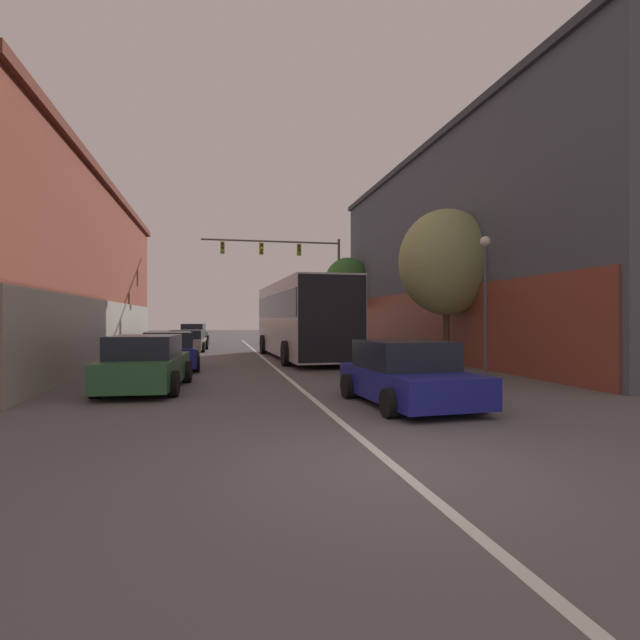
{
  "coord_description": "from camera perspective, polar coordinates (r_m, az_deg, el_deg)",
  "views": [
    {
      "loc": [
        -2.19,
        -5.87,
        1.85
      ],
      "look_at": [
        2.25,
        15.47,
        1.81
      ],
      "focal_mm": 28.0,
      "sensor_mm": 36.0,
      "label": 1
    }
  ],
  "objects": [
    {
      "name": "parked_car_left_far",
      "position": [
        37.28,
        -14.23,
        -1.66
      ],
      "size": [
        2.17,
        3.95,
        1.51
      ],
      "rotation": [
        0.0,
        0.0,
        1.49
      ],
      "color": "black",
      "rests_on": "ground_plane"
    },
    {
      "name": "parked_car_left_distant",
      "position": [
        13.83,
        -19.27,
        -4.77
      ],
      "size": [
        2.19,
        4.47,
        1.43
      ],
      "rotation": [
        0.0,
        0.0,
        1.51
      ],
      "color": "#285633",
      "rests_on": "ground_plane"
    },
    {
      "name": "parked_car_left_near",
      "position": [
        29.84,
        -14.89,
        -2.33
      ],
      "size": [
        2.31,
        4.46,
        1.23
      ],
      "rotation": [
        0.0,
        0.0,
        1.52
      ],
      "color": "slate",
      "rests_on": "ground_plane"
    },
    {
      "name": "street_tree_far",
      "position": [
        34.11,
        3.16,
        4.26
      ],
      "size": [
        3.11,
        2.8,
        6.05
      ],
      "color": "brown",
      "rests_on": "ground_plane"
    },
    {
      "name": "building_right_storefront",
      "position": [
        26.86,
        19.32,
        7.2
      ],
      "size": [
        8.53,
        25.58,
        10.12
      ],
      "color": "#4C515B",
      "rests_on": "ground_plane"
    },
    {
      "name": "street_lamp",
      "position": [
        16.45,
        18.39,
        2.94
      ],
      "size": [
        0.33,
        0.33,
        4.45
      ],
      "color": "#47474C",
      "rests_on": "ground_plane"
    },
    {
      "name": "hatchback_foreground",
      "position": [
        11.05,
        9.96,
        -6.18
      ],
      "size": [
        2.35,
        4.02,
        1.38
      ],
      "rotation": [
        0.0,
        0.0,
        1.64
      ],
      "color": "navy",
      "rests_on": "ground_plane"
    },
    {
      "name": "street_tree_near",
      "position": [
        20.59,
        14.24,
        6.41
      ],
      "size": [
        3.83,
        3.45,
        6.23
      ],
      "color": "#4C3823",
      "rests_on": "ground_plane"
    },
    {
      "name": "lane_center_line",
      "position": [
        22.2,
        -6.07,
        -4.68
      ],
      "size": [
        0.14,
        44.28,
        0.01
      ],
      "color": "silver",
      "rests_on": "ground_plane"
    },
    {
      "name": "bus",
      "position": [
        23.45,
        -2.18,
        0.4
      ],
      "size": [
        3.21,
        11.61,
        3.52
      ],
      "rotation": [
        0.0,
        0.0,
        1.6
      ],
      "color": "#B7B7BC",
      "rests_on": "ground_plane"
    },
    {
      "name": "traffic_signal_gantry",
      "position": [
        34.76,
        -2.76,
        6.28
      ],
      "size": [
        9.57,
        0.36,
        7.49
      ],
      "color": "#514C47",
      "rests_on": "ground_plane"
    },
    {
      "name": "parked_car_left_mid",
      "position": [
        19.08,
        -17.02,
        -3.48
      ],
      "size": [
        2.41,
        4.25,
        1.38
      ],
      "rotation": [
        0.0,
        0.0,
        1.68
      ],
      "color": "navy",
      "rests_on": "ground_plane"
    },
    {
      "name": "ground_plane",
      "position": [
        6.53,
        8.69,
        -16.37
      ],
      "size": [
        160.0,
        160.0,
        0.0
      ],
      "primitive_type": "plane",
      "color": "#565454"
    }
  ]
}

